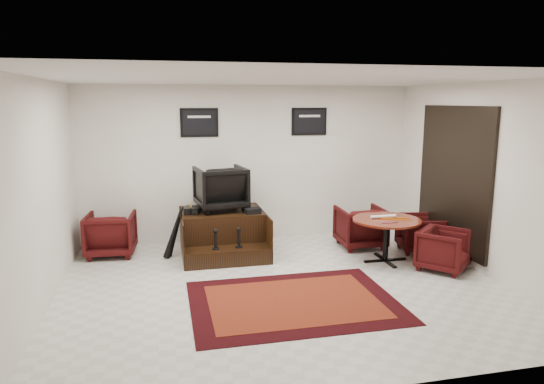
{
  "coord_description": "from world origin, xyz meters",
  "views": [
    {
      "loc": [
        -1.55,
        -6.1,
        2.52
      ],
      "look_at": [
        0.04,
        0.9,
        1.17
      ],
      "focal_mm": 32.0,
      "sensor_mm": 36.0,
      "label": 1
    }
  ],
  "objects_px": {
    "armchair_side": "(111,232)",
    "shine_chair": "(221,186)",
    "table_chair_window": "(420,231)",
    "meeting_table": "(387,224)",
    "shine_podium": "(223,234)",
    "table_chair_back": "(360,225)",
    "table_chair_corner": "(444,248)"
  },
  "relations": [
    {
      "from": "meeting_table",
      "to": "table_chair_back",
      "type": "relative_size",
      "value": 1.35
    },
    {
      "from": "shine_podium",
      "to": "table_chair_corner",
      "type": "distance_m",
      "value": 3.53
    },
    {
      "from": "shine_chair",
      "to": "meeting_table",
      "type": "distance_m",
      "value": 2.79
    },
    {
      "from": "shine_chair",
      "to": "meeting_table",
      "type": "xyz_separation_m",
      "value": [
        2.47,
        -1.18,
        -0.51
      ]
    },
    {
      "from": "shine_podium",
      "to": "table_chair_corner",
      "type": "bearing_deg",
      "value": -27.01
    },
    {
      "from": "shine_podium",
      "to": "table_chair_corner",
      "type": "relative_size",
      "value": 2.04
    },
    {
      "from": "armchair_side",
      "to": "shine_podium",
      "type": "bearing_deg",
      "value": 175.86
    },
    {
      "from": "shine_chair",
      "to": "shine_podium",
      "type": "bearing_deg",
      "value": 82.24
    },
    {
      "from": "armchair_side",
      "to": "meeting_table",
      "type": "distance_m",
      "value": 4.49
    },
    {
      "from": "shine_chair",
      "to": "armchair_side",
      "type": "distance_m",
      "value": 1.96
    },
    {
      "from": "table_chair_corner",
      "to": "table_chair_back",
      "type": "bearing_deg",
      "value": 77.67
    },
    {
      "from": "shine_chair",
      "to": "table_chair_corner",
      "type": "bearing_deg",
      "value": 143.2
    },
    {
      "from": "shine_chair",
      "to": "armchair_side",
      "type": "relative_size",
      "value": 1.05
    },
    {
      "from": "table_chair_back",
      "to": "table_chair_corner",
      "type": "bearing_deg",
      "value": 120.28
    },
    {
      "from": "shine_chair",
      "to": "table_chair_corner",
      "type": "distance_m",
      "value": 3.68
    },
    {
      "from": "shine_podium",
      "to": "shine_chair",
      "type": "distance_m",
      "value": 0.8
    },
    {
      "from": "shine_podium",
      "to": "table_chair_back",
      "type": "height_order",
      "value": "table_chair_back"
    },
    {
      "from": "armchair_side",
      "to": "shine_chair",
      "type": "bearing_deg",
      "value": -179.67
    },
    {
      "from": "shine_podium",
      "to": "meeting_table",
      "type": "xyz_separation_m",
      "value": [
        2.47,
        -1.04,
        0.28
      ]
    },
    {
      "from": "table_chair_window",
      "to": "table_chair_corner",
      "type": "xyz_separation_m",
      "value": [
        -0.13,
        -0.93,
        0.0
      ]
    },
    {
      "from": "armchair_side",
      "to": "table_chair_window",
      "type": "distance_m",
      "value": 5.19
    },
    {
      "from": "shine_chair",
      "to": "table_chair_corner",
      "type": "xyz_separation_m",
      "value": [
        3.15,
        -1.75,
        -0.77
      ]
    },
    {
      "from": "table_chair_window",
      "to": "armchair_side",
      "type": "bearing_deg",
      "value": 91.43
    },
    {
      "from": "table_chair_back",
      "to": "table_chair_corner",
      "type": "distance_m",
      "value": 1.58
    },
    {
      "from": "shine_podium",
      "to": "armchair_side",
      "type": "relative_size",
      "value": 1.81
    },
    {
      "from": "shine_chair",
      "to": "table_chair_corner",
      "type": "relative_size",
      "value": 1.18
    },
    {
      "from": "shine_podium",
      "to": "table_chair_back",
      "type": "distance_m",
      "value": 2.4
    },
    {
      "from": "meeting_table",
      "to": "table_chair_corner",
      "type": "xyz_separation_m",
      "value": [
        0.68,
        -0.56,
        -0.26
      ]
    },
    {
      "from": "table_chair_window",
      "to": "shine_podium",
      "type": "bearing_deg",
      "value": 90.34
    },
    {
      "from": "armchair_side",
      "to": "table_chair_back",
      "type": "height_order",
      "value": "table_chair_back"
    },
    {
      "from": "meeting_table",
      "to": "table_chair_window",
      "type": "height_order",
      "value": "meeting_table"
    },
    {
      "from": "armchair_side",
      "to": "table_chair_window",
      "type": "relative_size",
      "value": 1.14
    }
  ]
}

